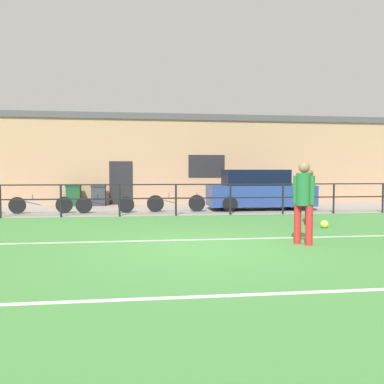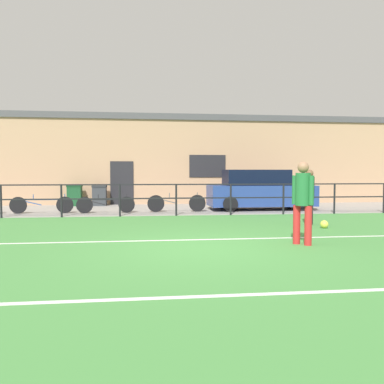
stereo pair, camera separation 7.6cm
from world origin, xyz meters
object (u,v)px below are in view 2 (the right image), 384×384
Objects in this scene: bicycle_parked_2 at (106,204)px; trash_bin_0 at (75,195)px; bicycle_parked_0 at (177,203)px; trash_bin_1 at (100,195)px; player_goalkeeper at (309,194)px; player_striker at (303,198)px; parked_car_red at (259,191)px; bicycle_parked_1 at (41,205)px; soccer_ball_match at (324,224)px.

trash_bin_0 is (-1.75, 3.39, 0.16)m from bicycle_parked_2.
bicycle_parked_0 is 2.42× the size of trash_bin_1.
player_striker is at bearing 18.99° from player_goalkeeper.
parked_car_red is at bearing -133.48° from player_goalkeeper.
trash_bin_0 is at bearing 170.66° from player_striker.
player_striker is 0.78× the size of bicycle_parked_0.
bicycle_parked_1 is 3.33m from trash_bin_0.
player_striker is at bearing -55.09° from bicycle_parked_2.
soccer_ball_match is 7.99m from bicycle_parked_2.
soccer_ball_match is 0.05× the size of parked_car_red.
player_goalkeeper is at bearing -25.05° from bicycle_parked_1.
bicycle_parked_0 reaches higher than bicycle_parked_1.
player_goalkeeper is 0.71× the size of bicycle_parked_1.
bicycle_parked_2 reaches higher than soccer_ball_match.
bicycle_parked_0 is at bearing -36.19° from trash_bin_0.
parked_car_red is at bearing 9.26° from bicycle_parked_0.
parked_car_red is 8.63m from bicycle_parked_1.
bicycle_parked_2 is (2.38, -0.13, -0.01)m from bicycle_parked_1.
soccer_ball_match is at bearing -44.51° from trash_bin_0.
parked_car_red is at bearing 92.67° from soccer_ball_match.
player_striker is 8.53m from bicycle_parked_2.
player_goalkeeper is 0.92× the size of player_striker.
player_goalkeeper is 10.14m from trash_bin_1.
bicycle_parked_1 is at bearing -100.90° from trash_bin_0.
trash_bin_1 is (1.12, 0.01, -0.01)m from trash_bin_0.
player_goalkeeper reaches higher than bicycle_parked_2.
soccer_ball_match is 11.53m from trash_bin_0.
trash_bin_1 reaches higher than soccer_ball_match.
parked_car_red is 4.48× the size of trash_bin_0.
bicycle_parked_0 is at bearing 127.96° from soccer_ball_match.
player_striker is 12.31m from trash_bin_0.
bicycle_parked_0 reaches higher than soccer_ball_match.
player_striker reaches higher than soccer_ball_match.
soccer_ball_match is at bearing -48.74° from trash_bin_1.
bicycle_parked_0 is at bearing 0.00° from bicycle_parked_1.
parked_car_red is 1.90× the size of bicycle_parked_0.
trash_bin_0 is (-4.46, 3.27, 0.14)m from bicycle_parked_0.
parked_car_red is (-0.25, 5.39, 0.69)m from soccer_ball_match.
player_striker is 10.17m from bicycle_parked_1.
trash_bin_1 is (-6.85, 2.70, -0.30)m from parked_car_red.
bicycle_parked_1 is 2.46× the size of trash_bin_1.
trash_bin_0 is at bearing 143.81° from bicycle_parked_0.
soccer_ball_match is at bearing -87.33° from parked_car_red.
trash_bin_1 is at bearing 61.83° from bicycle_parked_1.
trash_bin_0 is at bearing -87.23° from player_goalkeeper.
bicycle_parked_1 is 3.72m from trash_bin_1.
player_striker is 8.06× the size of soccer_ball_match.
bicycle_parked_2 is 2.32× the size of trash_bin_1.
parked_car_red reaches higher than bicycle_parked_2.
soccer_ball_match is 6.11m from bicycle_parked_0.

